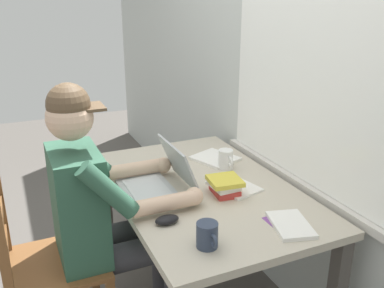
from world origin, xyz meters
TOP-DOWN VIEW (x-y plane):
  - back_wall at (0.00, 0.48)m, footprint 6.00×0.08m
  - desk at (0.00, 0.00)m, footprint 1.27×0.80m
  - seated_person at (-0.02, -0.47)m, footprint 0.50×0.60m
  - wooden_chair at (-0.02, -0.76)m, footprint 0.42×0.42m
  - laptop at (-0.04, -0.20)m, footprint 0.33×0.32m
  - computer_mouse at (0.26, -0.28)m, footprint 0.06×0.10m
  - coffee_mug_white at (-0.14, 0.20)m, footprint 0.11×0.08m
  - coffee_mug_dark at (0.47, -0.20)m, footprint 0.12×0.08m
  - book_stack_main at (0.12, 0.06)m, footprint 0.17×0.16m
  - paper_pile_near_laptop at (-0.28, 0.21)m, footprint 0.28×0.27m
  - paper_pile_back_corner at (0.08, 0.13)m, footprint 0.27×0.22m
  - paper_pile_side at (0.48, 0.16)m, footprint 0.24×0.19m
  - landscape_photo_print at (0.44, 0.14)m, footprint 0.13×0.09m

SIDE VIEW (x-z plane):
  - wooden_chair at x=-0.02m, z-range -0.01..0.94m
  - desk at x=0.00m, z-range 0.26..0.96m
  - seated_person at x=-0.02m, z-range 0.06..1.31m
  - landscape_photo_print at x=0.44m, z-range 0.70..0.70m
  - paper_pile_back_corner at x=0.08m, z-range 0.70..0.71m
  - paper_pile_near_laptop at x=-0.28m, z-range 0.70..0.72m
  - paper_pile_side at x=0.48m, z-range 0.70..0.72m
  - computer_mouse at x=0.26m, z-range 0.70..0.73m
  - book_stack_main at x=0.12m, z-range 0.70..0.78m
  - coffee_mug_dark at x=0.47m, z-range 0.70..0.80m
  - laptop at x=-0.04m, z-range 0.64..0.86m
  - coffee_mug_white at x=-0.14m, z-range 0.70..0.81m
  - back_wall at x=0.00m, z-range 0.00..2.60m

